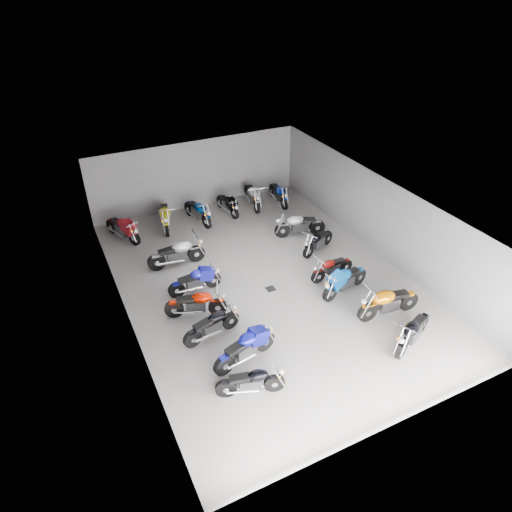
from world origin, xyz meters
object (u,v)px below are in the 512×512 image
object	(u,v)px
motorcycle_right_d	(332,268)
motorcycle_right_e	(318,241)
motorcycle_left_a	(251,381)
motorcycle_right_c	(345,280)
motorcycle_back_f	(279,193)
motorcycle_back_e	(253,196)
motorcycle_back_c	(198,211)
motorcycle_right_f	(299,225)
motorcycle_left_e	(195,281)
motorcycle_back_a	(123,228)
motorcycle_back_d	(228,204)
motorcycle_right_a	(413,332)
motorcycle_left_f	(177,253)
motorcycle_left_c	(212,325)
motorcycle_back_b	(165,216)
motorcycle_right_b	(388,302)
motorcycle_left_b	(246,348)
drain_grate	(271,289)
motorcycle_left_d	(196,304)

from	to	relation	value
motorcycle_right_d	motorcycle_right_e	xyz separation A→B (m)	(0.55, 1.81, 0.01)
motorcycle_left_a	motorcycle_right_c	xyz separation A→B (m)	(4.94, 2.63, 0.06)
motorcycle_right_c	motorcycle_back_f	size ratio (longest dim) A/B	1.01
motorcycle_left_a	motorcycle_back_f	bearing A→B (deg)	166.17
motorcycle_right_c	motorcycle_back_e	size ratio (longest dim) A/B	0.95
motorcycle_back_e	motorcycle_back_c	bearing A→B (deg)	16.33
motorcycle_right_f	motorcycle_back_f	bearing A→B (deg)	2.70
motorcycle_left_e	motorcycle_right_d	xyz separation A→B (m)	(4.84, -1.43, -0.03)
motorcycle_back_a	motorcycle_right_f	bearing A→B (deg)	132.03
motorcycle_left_a	motorcycle_back_e	world-z (taller)	motorcycle_back_e
motorcycle_back_c	motorcycle_back_d	bearing A→B (deg)	175.87
motorcycle_right_a	motorcycle_back_f	xyz separation A→B (m)	(0.97, 10.40, -0.00)
motorcycle_right_f	motorcycle_left_f	bearing A→B (deg)	103.95
motorcycle_right_a	motorcycle_back_f	size ratio (longest dim) A/B	0.95
motorcycle_left_c	motorcycle_right_e	bearing A→B (deg)	105.30
motorcycle_back_b	motorcycle_back_c	distance (m)	1.48
motorcycle_left_a	motorcycle_right_f	world-z (taller)	motorcycle_right_f
motorcycle_left_c	motorcycle_back_a	size ratio (longest dim) A/B	0.98
motorcycle_back_c	motorcycle_back_f	world-z (taller)	motorcycle_back_c
motorcycle_left_a	motorcycle_back_c	xyz separation A→B (m)	(2.07, 9.87, 0.06)
motorcycle_right_b	motorcycle_right_a	bearing A→B (deg)	176.42
motorcycle_right_d	motorcycle_back_c	xyz separation A→B (m)	(-2.96, 6.28, 0.08)
motorcycle_left_b	motorcycle_back_c	bearing A→B (deg)	156.00
motorcycle_left_e	motorcycle_back_a	distance (m)	5.04
drain_grate	motorcycle_back_d	distance (m)	6.18
motorcycle_left_f	motorcycle_back_f	xyz separation A→B (m)	(6.11, 3.02, -0.03)
motorcycle_right_e	motorcycle_back_f	distance (m)	4.59
motorcycle_left_d	motorcycle_back_f	bearing A→B (deg)	155.27
motorcycle_right_b	motorcycle_right_f	world-z (taller)	motorcycle_right_b
drain_grate	motorcycle_back_b	xyz separation A→B (m)	(-2.08, 6.06, 0.55)
motorcycle_right_a	motorcycle_left_d	bearing A→B (deg)	28.86
motorcycle_right_b	motorcycle_right_c	size ratio (longest dim) A/B	1.08
motorcycle_back_c	motorcycle_left_d	bearing A→B (deg)	58.24
motorcycle_right_b	motorcycle_back_d	xyz separation A→B (m)	(-1.89, 9.09, -0.09)
motorcycle_left_e	motorcycle_back_f	world-z (taller)	motorcycle_back_f
motorcycle_left_b	motorcycle_back_d	size ratio (longest dim) A/B	1.12
drain_grate	motorcycle_left_c	bearing A→B (deg)	-153.68
motorcycle_left_b	motorcycle_left_e	world-z (taller)	motorcycle_left_b
drain_grate	motorcycle_right_f	distance (m)	4.06
motorcycle_left_f	motorcycle_back_d	xyz separation A→B (m)	(3.46, 3.14, -0.08)
drain_grate	motorcycle_right_a	world-z (taller)	motorcycle_right_a
motorcycle_left_a	motorcycle_back_b	distance (m)	10.04
motorcycle_right_f	motorcycle_back_f	xyz separation A→B (m)	(0.70, 3.15, -0.02)
motorcycle_right_b	motorcycle_back_d	world-z (taller)	motorcycle_right_b
motorcycle_left_c	motorcycle_right_c	xyz separation A→B (m)	(5.06, 0.06, 0.04)
motorcycle_left_a	motorcycle_right_d	distance (m)	6.19
motorcycle_left_f	motorcycle_back_b	xyz separation A→B (m)	(0.46, 3.11, 0.02)
motorcycle_left_d	motorcycle_right_d	distance (m)	5.26
motorcycle_left_f	motorcycle_right_c	xyz separation A→B (m)	(4.80, -4.28, -0.02)
motorcycle_right_e	motorcycle_back_e	world-z (taller)	motorcycle_back_e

